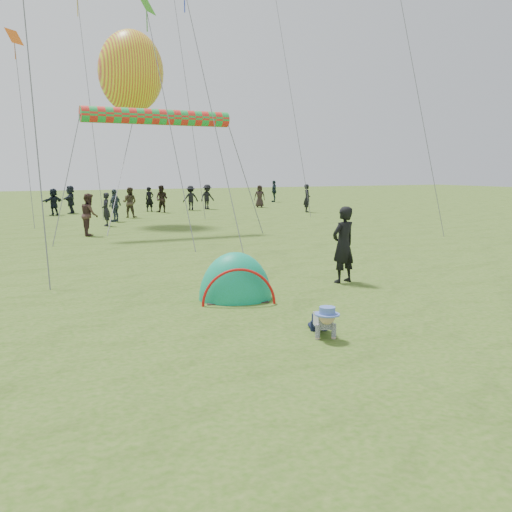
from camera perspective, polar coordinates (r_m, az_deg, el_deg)
name	(u,v)px	position (r m, az deg, el deg)	size (l,w,h in m)	color
ground	(329,328)	(10.05, 7.31, -7.13)	(140.00, 140.00, 0.00)	#2D5810
crawling_toddler	(324,320)	(9.45, 6.81, -6.36)	(0.51, 0.73, 0.56)	black
popup_tent	(235,299)	(12.14, -2.07, -4.30)	(1.55, 1.28, 2.01)	#0C8E47
standing_adult	(343,245)	(13.89, 8.72, 1.13)	(0.67, 0.44, 1.85)	black
crowd_person_0	(150,199)	(37.78, -10.60, 5.60)	(0.58, 0.38, 1.60)	black
crowd_person_1	(162,199)	(36.73, -9.40, 5.65)	(0.84, 0.65, 1.73)	black
crowd_person_3	(191,198)	(38.54, -6.55, 5.78)	(1.06, 0.61, 1.64)	black
crowd_person_4	(260,196)	(41.27, 0.36, 6.00)	(0.78, 0.51, 1.60)	black
crowd_person_5	(71,200)	(37.31, -18.06, 5.39)	(1.61, 0.51, 1.73)	black
crowd_person_6	(106,209)	(28.52, -14.78, 4.53)	(0.59, 0.39, 1.61)	black
crowd_person_7	(130,202)	(33.24, -12.52, 5.25)	(0.83, 0.65, 1.72)	#3F3527
crowd_person_8	(274,191)	(48.09, 1.81, 6.49)	(1.05, 0.44, 1.80)	#192830
crowd_person_9	(207,197)	(39.51, -4.90, 5.91)	(1.09, 0.63, 1.69)	black
crowd_person_11	(54,202)	(36.05, -19.58, 5.12)	(1.49, 0.47, 1.61)	black
crowd_person_12	(307,198)	(36.76, 5.13, 5.78)	(0.65, 0.43, 1.79)	black
crowd_person_13	(89,215)	(24.55, -16.33, 4.00)	(0.85, 0.66, 1.75)	#402A26
crowd_person_14	(115,205)	(30.78, -13.92, 4.93)	(1.00, 0.41, 1.70)	#2E3B48
balloon_kite	(131,77)	(29.95, -12.39, 17.11)	(3.18, 3.18, 4.45)	#E6F316
rainbow_tube_kite	(158,117)	(24.38, -9.81, 13.54)	(0.64, 0.64, 6.18)	red
diamond_kite_1	(14,37)	(33.92, -23.03, 19.54)	(0.90, 0.90, 0.00)	#D2580E
diamond_kite_3	(147,4)	(24.45, -10.89, 23.48)	(0.81, 0.81, 0.00)	#359316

